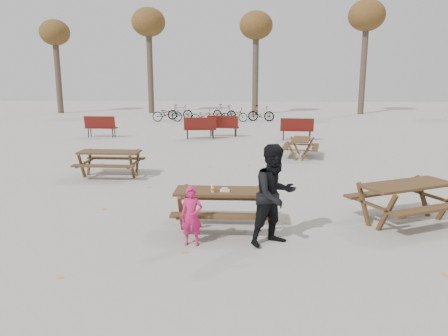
# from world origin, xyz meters

# --- Properties ---
(ground) EXTENTS (80.00, 80.00, 0.00)m
(ground) POSITION_xyz_m (0.00, 0.00, 0.00)
(ground) COLOR gray
(ground) RESTS_ON ground
(main_picnic_table) EXTENTS (1.80, 1.45, 0.78)m
(main_picnic_table) POSITION_xyz_m (0.00, 0.00, 0.59)
(main_picnic_table) COLOR #3C2415
(main_picnic_table) RESTS_ON ground
(food_tray) EXTENTS (0.18, 0.11, 0.03)m
(food_tray) POSITION_xyz_m (0.08, -0.10, 0.79)
(food_tray) COLOR white
(food_tray) RESTS_ON main_picnic_table
(bread_roll) EXTENTS (0.14, 0.06, 0.05)m
(bread_roll) POSITION_xyz_m (0.08, -0.10, 0.83)
(bread_roll) COLOR tan
(bread_roll) RESTS_ON food_tray
(soda_bottle) EXTENTS (0.07, 0.07, 0.17)m
(soda_bottle) POSITION_xyz_m (-0.15, -0.16, 0.85)
(soda_bottle) COLOR silver
(soda_bottle) RESTS_ON main_picnic_table
(child) EXTENTS (0.40, 0.27, 1.07)m
(child) POSITION_xyz_m (-0.47, -0.91, 0.54)
(child) COLOR #C1185A
(child) RESTS_ON ground
(adult) EXTENTS (1.12, 1.07, 1.82)m
(adult) POSITION_xyz_m (0.99, -0.77, 0.91)
(adult) COLOR black
(adult) RESTS_ON ground
(picnic_table_east) EXTENTS (2.41, 2.24, 0.83)m
(picnic_table_east) POSITION_xyz_m (3.74, 0.52, 0.41)
(picnic_table_east) COLOR #3C2415
(picnic_table_east) RESTS_ON ground
(picnic_table_north) EXTENTS (1.80, 1.46, 0.77)m
(picnic_table_north) POSITION_xyz_m (-3.55, 4.22, 0.38)
(picnic_table_north) COLOR #3C2415
(picnic_table_north) RESTS_ON ground
(picnic_table_far) EXTENTS (1.54, 1.78, 0.68)m
(picnic_table_far) POSITION_xyz_m (2.44, 7.64, 0.34)
(picnic_table_far) COLOR #3C2415
(picnic_table_far) RESTS_ON ground
(park_bench_row) EXTENTS (10.84, 1.60, 1.03)m
(park_bench_row) POSITION_xyz_m (-1.55, 12.23, 0.52)
(park_bench_row) COLOR #5E1812
(park_bench_row) RESTS_ON ground
(bicycle_row) EXTENTS (7.81, 2.24, 1.01)m
(bicycle_row) POSITION_xyz_m (-2.01, 19.85, 0.48)
(bicycle_row) COLOR black
(bicycle_row) RESTS_ON ground
(tree_row) EXTENTS (32.17, 3.52, 8.26)m
(tree_row) POSITION_xyz_m (0.90, 25.15, 6.19)
(tree_row) COLOR #382B21
(tree_row) RESTS_ON ground
(fallen_leaves) EXTENTS (11.00, 11.00, 0.01)m
(fallen_leaves) POSITION_xyz_m (0.50, 2.50, 0.00)
(fallen_leaves) COLOR gold
(fallen_leaves) RESTS_ON ground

